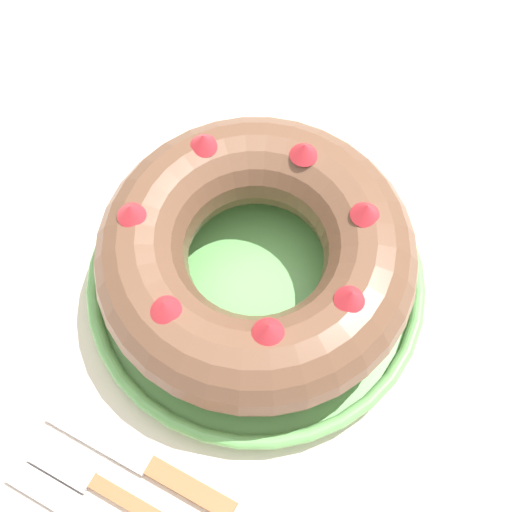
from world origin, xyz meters
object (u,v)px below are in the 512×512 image
Objects in this scene: serving_dish at (256,281)px; napkin at (329,92)px; bundt_cake at (256,256)px; cake_knife at (152,467)px; fork at (121,497)px.

serving_dish reaches higher than napkin.
bundt_cake reaches higher than napkin.
cake_knife is at bearing -179.44° from serving_dish.
bundt_cake is 2.17× the size of napkin.
bundt_cake is at bearing -0.61° from fork.
serving_dish is 1.53× the size of fork.
serving_dish is at bearing -170.87° from napkin.
bundt_cake reaches higher than fork.
fork is 0.45m from napkin.
serving_dish reaches higher than cake_knife.
fork reaches higher than napkin.
bundt_cake is (-0.00, 0.00, 0.05)m from serving_dish.
fork is 1.58× the size of napkin.
fork is at bearing 177.97° from serving_dish.
bundt_cake is 1.37× the size of fork.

